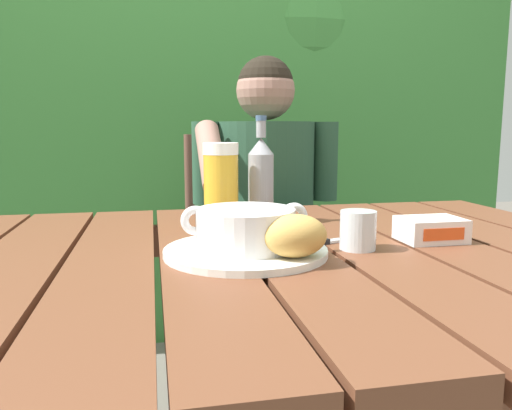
% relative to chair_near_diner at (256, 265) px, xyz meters
% --- Properties ---
extents(dining_table, '(1.35, 0.97, 0.76)m').
position_rel_chair_near_diner_xyz_m(dining_table, '(-0.14, -0.92, 0.20)').
color(dining_table, brown).
rests_on(dining_table, ground_plane).
extents(hedge_backdrop, '(2.98, 0.95, 2.89)m').
position_rel_chair_near_diner_xyz_m(hedge_backdrop, '(-0.00, 0.81, 0.78)').
color(hedge_backdrop, '#397A36').
rests_on(hedge_backdrop, ground_plane).
extents(chair_near_diner, '(0.49, 0.44, 0.96)m').
position_rel_chair_near_diner_xyz_m(chair_near_diner, '(0.00, 0.00, 0.00)').
color(chair_near_diner, brown).
rests_on(chair_near_diner, ground_plane).
extents(person_eating, '(0.48, 0.47, 1.21)m').
position_rel_chair_near_diner_xyz_m(person_eating, '(-0.00, -0.20, 0.24)').
color(person_eating, '#264A33').
rests_on(person_eating, ground_plane).
extents(serving_plate, '(0.28, 0.28, 0.01)m').
position_rel_chair_near_diner_xyz_m(serving_plate, '(-0.21, -0.95, 0.29)').
color(serving_plate, white).
rests_on(serving_plate, dining_table).
extents(soup_bowl, '(0.22, 0.17, 0.08)m').
position_rel_chair_near_diner_xyz_m(soup_bowl, '(-0.21, -0.95, 0.34)').
color(soup_bowl, white).
rests_on(soup_bowl, serving_plate).
extents(bread_roll, '(0.11, 0.08, 0.07)m').
position_rel_chair_near_diner_xyz_m(bread_roll, '(-0.15, -1.02, 0.33)').
color(bread_roll, tan).
rests_on(bread_roll, serving_plate).
extents(beer_glass, '(0.08, 0.08, 0.18)m').
position_rel_chair_near_diner_xyz_m(beer_glass, '(-0.22, -0.69, 0.38)').
color(beer_glass, gold).
rests_on(beer_glass, dining_table).
extents(beer_bottle, '(0.06, 0.06, 0.24)m').
position_rel_chair_near_diner_xyz_m(beer_bottle, '(-0.12, -0.65, 0.39)').
color(beer_bottle, gray).
rests_on(beer_bottle, dining_table).
extents(water_glass_small, '(0.06, 0.06, 0.07)m').
position_rel_chair_near_diner_xyz_m(water_glass_small, '(-0.01, -0.95, 0.32)').
color(water_glass_small, silver).
rests_on(water_glass_small, dining_table).
extents(butter_tub, '(0.12, 0.09, 0.04)m').
position_rel_chair_near_diner_xyz_m(butter_tub, '(0.15, -0.92, 0.31)').
color(butter_tub, white).
rests_on(butter_tub, dining_table).
extents(table_knife, '(0.15, 0.06, 0.01)m').
position_rel_chair_near_diner_xyz_m(table_knife, '(-0.05, -0.89, 0.29)').
color(table_knife, silver).
rests_on(table_knife, dining_table).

